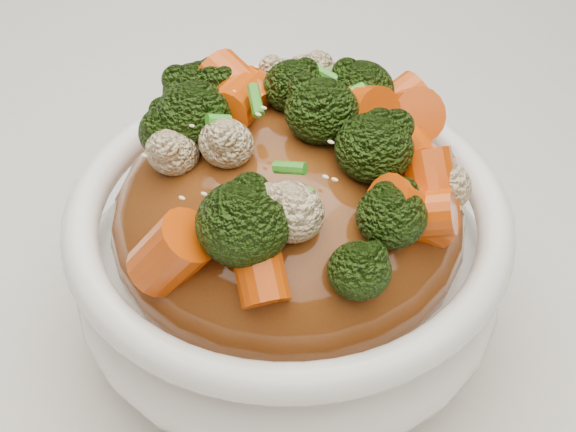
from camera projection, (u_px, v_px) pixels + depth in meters
The scene contains 8 objects.
tablecloth at pixel (278, 256), 0.48m from camera, with size 1.20×0.80×0.04m, color silver.
bowl at pixel (288, 262), 0.40m from camera, with size 0.19×0.19×0.08m, color white, non-canonical shape.
sauce_base at pixel (288, 220), 0.38m from camera, with size 0.15×0.15×0.08m, color #643111.
carrots at pixel (288, 118), 0.34m from camera, with size 0.15×0.15×0.04m, color #D24806, non-canonical shape.
broccoli at pixel (288, 120), 0.34m from camera, with size 0.15×0.15×0.04m, color black, non-canonical shape.
cauliflower at pixel (288, 124), 0.35m from camera, with size 0.15×0.15×0.03m, color beige, non-canonical shape.
scallions at pixel (288, 116), 0.34m from camera, with size 0.11×0.11×0.02m, color #369622, non-canonical shape.
sesame_seeds at pixel (288, 116), 0.34m from camera, with size 0.14×0.14×0.01m, color beige, non-canonical shape.
Camera 1 is at (0.19, -0.28, 1.08)m, focal length 55.00 mm.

